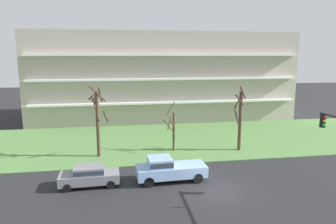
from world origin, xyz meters
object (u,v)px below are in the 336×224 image
(tree_left, at_px, (173,129))
(tree_center, at_px, (240,119))
(sedan_gray_near_left, at_px, (89,175))
(pickup_blue_center_left, at_px, (168,168))
(tree_far_left, at_px, (98,119))

(tree_left, relative_size, tree_center, 0.75)
(sedan_gray_near_left, height_order, pickup_blue_center_left, pickup_blue_center_left)
(tree_center, bearing_deg, pickup_blue_center_left, -142.37)
(tree_far_left, distance_m, pickup_blue_center_left, 9.21)
(tree_center, distance_m, pickup_blue_center_left, 10.89)
(tree_center, height_order, pickup_blue_center_left, tree_center)
(sedan_gray_near_left, xyz_separation_m, pickup_blue_center_left, (5.98, -0.01, 0.14))
(tree_left, bearing_deg, tree_center, -8.15)
(sedan_gray_near_left, bearing_deg, tree_center, -157.58)
(tree_left, bearing_deg, sedan_gray_near_left, -135.80)
(sedan_gray_near_left, bearing_deg, tree_far_left, -94.66)
(tree_center, bearing_deg, sedan_gray_near_left, -155.77)
(tree_left, distance_m, sedan_gray_near_left, 10.78)
(tree_left, height_order, pickup_blue_center_left, tree_left)
(tree_far_left, distance_m, tree_left, 7.50)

